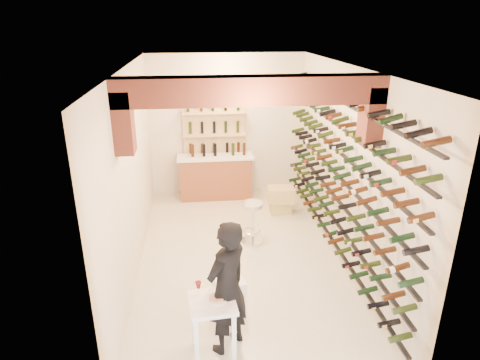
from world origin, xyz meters
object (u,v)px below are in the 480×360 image
Objects in this scene: tasting_table at (212,311)px; person at (227,288)px; chrome_barstool at (252,220)px; crate_lower at (280,207)px; white_stool at (229,294)px; wine_rack at (334,169)px; back_counter at (216,175)px.

tasting_table is 0.32m from person.
chrome_barstool is 1.83× the size of crate_lower.
tasting_table is at bearing -108.08° from white_stool.
wine_rack is at bearing -19.32° from chrome_barstool.
person is at bearing 27.02° from tasting_table.
tasting_table reaches higher than crate_lower.
chrome_barstool is at bearing 72.75° from white_stool.
chrome_barstool is (-1.29, 0.45, -1.09)m from wine_rack.
back_counter is 1.71m from crate_lower.
tasting_table is 0.96m from white_stool.
back_counter is 3.93× the size of crate_lower.
wine_rack reaches higher than white_stool.
wine_rack is 13.19× the size of crate_lower.
person is at bearing -132.57° from wine_rack.
crate_lower is (1.44, 3.76, -0.74)m from person.
person is (0.19, 0.11, 0.23)m from tasting_table.
tasting_table is 2.19× the size of crate_lower.
wine_rack is 7.22× the size of chrome_barstool.
person is 2.21× the size of chrome_barstool.
white_stool is at bearing -107.25° from chrome_barstool.
chrome_barstool reaches higher than crate_lower.
person is 4.03× the size of crate_lower.
person reaches higher than white_stool.
white_stool reaches higher than crate_lower.
crate_lower is at bearing 107.61° from wine_rack.
white_stool is at bearing -113.99° from crate_lower.
tasting_table is 2.84m from chrome_barstool.
white_stool is 3.34m from crate_lower.
tasting_table is (-2.14, -2.25, -0.91)m from wine_rack.
chrome_barstool is at bearing 160.68° from wine_rack.
wine_rack is 2.97m from person.
crate_lower is (-0.52, 1.63, -1.42)m from wine_rack.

